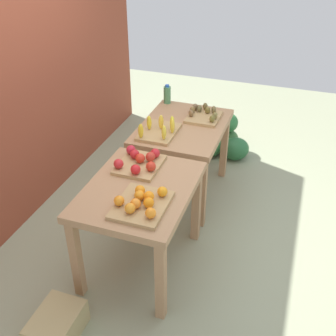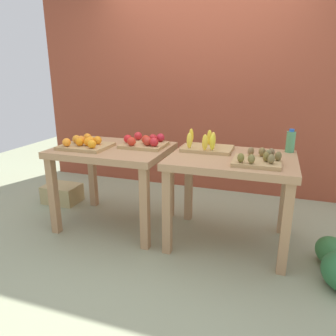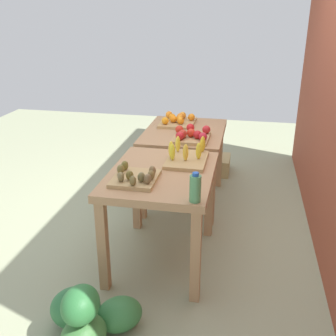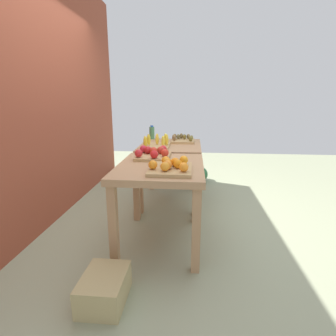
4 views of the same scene
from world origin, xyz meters
name	(u,v)px [view 3 (image 3 of 4)]	position (x,y,z in m)	size (l,w,h in m)	color
ground_plane	(174,225)	(0.00, 0.00, 0.00)	(8.00, 8.00, 0.00)	gray
display_table_left	(184,141)	(-0.56, 0.00, 0.68)	(1.04, 0.80, 0.80)	#AB7F57
display_table_right	(162,185)	(0.56, 0.00, 0.68)	(1.04, 0.80, 0.80)	#AB7F57
orange_bin	(177,120)	(-0.78, -0.11, 0.84)	(0.44, 0.37, 0.11)	tan
apple_bin	(191,135)	(-0.28, 0.11, 0.84)	(0.40, 0.36, 0.11)	tan
banana_crate	(186,157)	(0.30, 0.15, 0.84)	(0.44, 0.32, 0.17)	tan
kiwi_bin	(135,177)	(0.78, -0.15, 0.83)	(0.37, 0.32, 0.10)	tan
water_bottle	(195,188)	(1.02, 0.32, 0.89)	(0.08, 0.08, 0.21)	#4C8C59
watermelon_pile	(88,316)	(1.51, -0.27, 0.17)	(0.60, 0.69, 0.48)	#376C35
cardboard_produce_box	(218,165)	(-1.42, 0.30, 0.10)	(0.40, 0.30, 0.21)	tan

